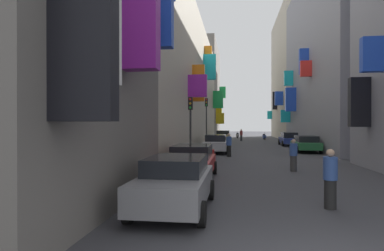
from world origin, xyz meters
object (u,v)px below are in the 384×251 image
Objects in this scene: traffic_light_far_corner at (190,118)px; pedestrian_near_right at (229,145)px; pedestrian_crossing at (330,179)px; scooter_red at (208,153)px; parked_car_green at (306,143)px; parked_car_yellow at (223,136)px; pedestrian_near_left at (293,155)px; parked_car_blue at (289,139)px; pedestrian_mid_street at (241,135)px; scooter_blue at (264,137)px; traffic_light_near_corner at (206,115)px; parked_car_grey at (176,182)px; parked_car_silver at (216,143)px; parked_car_red at (192,161)px; scooter_silver at (237,135)px.

pedestrian_near_right is at bearing 62.88° from traffic_light_far_corner.
pedestrian_near_right reaches higher than pedestrian_crossing.
pedestrian_near_right is (1.29, 2.70, 0.37)m from scooter_red.
parked_car_yellow is at bearing 117.33° from parked_car_green.
scooter_red is 12.14m from pedestrian_crossing.
pedestrian_near_left is at bearing 88.00° from pedestrian_crossing.
parked_car_blue is 2.64× the size of pedestrian_mid_street.
traffic_light_far_corner is at bearing -133.63° from parked_car_green.
scooter_blue is 0.42× the size of traffic_light_near_corner.
parked_car_green is 1.02× the size of parked_car_yellow.
traffic_light_far_corner is (-1.05, 10.38, 1.95)m from parked_car_grey.
parked_car_silver reaches higher than parked_car_blue.
parked_car_grey is 2.56× the size of pedestrian_near_left.
scooter_red is at bearing 89.23° from parked_car_red.
traffic_light_near_corner is (-0.81, 15.88, 2.44)m from parked_car_red.
pedestrian_near_left is 0.40× the size of traffic_light_far_corner.
pedestrian_crossing reaches higher than scooter_silver.
scooter_red is at bearing 138.43° from pedestrian_near_left.
pedestrian_mid_street is 26.66m from traffic_light_far_corner.
scooter_red is (-7.51, -15.43, -0.30)m from parked_car_blue.
parked_car_grey reaches higher than scooter_silver.
pedestrian_crossing is (-3.13, -26.75, 0.06)m from parked_car_blue.
scooter_blue is 21.19m from traffic_light_near_corner.
scooter_red is at bearing 111.17° from pedestrian_crossing.
traffic_light_near_corner is (-2.20, 6.32, 2.36)m from pedestrian_near_right.
scooter_silver is at bearing 106.69° from parked_car_blue.
scooter_blue is 1.19× the size of pedestrian_near_right.
parked_car_blue is 2.34× the size of scooter_red.
parked_car_yellow is at bearing 90.04° from parked_car_grey.
pedestrian_crossing reaches higher than parked_car_red.
scooter_red is (0.09, 6.87, -0.29)m from parked_car_red.
pedestrian_crossing is at bearing -87.08° from pedestrian_mid_street.
traffic_light_far_corner is (0.00, -10.60, -0.48)m from traffic_light_near_corner.
parked_car_silver is 2.41× the size of pedestrian_near_right.
parked_car_silver reaches higher than parked_car_grey.
parked_car_blue reaches higher than scooter_blue.
parked_car_blue is at bearing -83.76° from scooter_blue.
scooter_blue is at bearing 77.15° from traffic_light_far_corner.
parked_car_silver is at bearing 111.09° from pedestrian_near_right.
parked_car_blue reaches higher than scooter_red.
pedestrian_near_right is 0.42× the size of traffic_light_far_corner.
scooter_silver is at bearing 92.95° from pedestrian_crossing.
parked_car_red is 5.69m from traffic_light_far_corner.
parked_car_green is 1.06× the size of parked_car_silver.
parked_car_grey is 28.37m from parked_car_blue.
pedestrian_near_right is at bearing -86.49° from parked_car_yellow.
pedestrian_near_left is (-1.41, -32.96, 0.33)m from scooter_blue.
traffic_light_far_corner is at bearing -116.29° from parked_car_blue.
pedestrian_crossing is 0.99× the size of pedestrian_near_right.
scooter_silver is at bearing 129.96° from scooter_blue.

